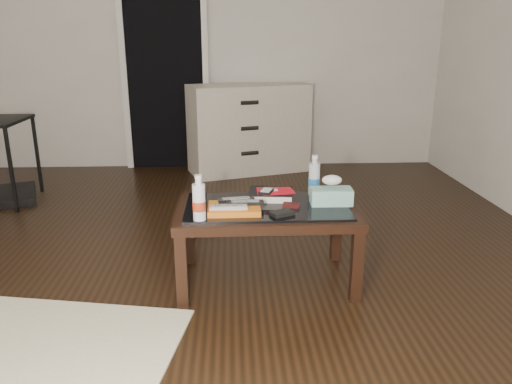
% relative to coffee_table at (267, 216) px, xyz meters
% --- Properties ---
extents(ground, '(5.00, 5.00, 0.00)m').
position_rel_coffee_table_xyz_m(ground, '(-0.46, 0.26, -0.40)').
color(ground, black).
rests_on(ground, ground).
extents(doorway, '(0.90, 0.08, 2.07)m').
position_rel_coffee_table_xyz_m(doorway, '(-0.86, 2.73, 0.63)').
color(doorway, black).
rests_on(doorway, ground).
extents(coffee_table, '(1.00, 0.60, 0.46)m').
position_rel_coffee_table_xyz_m(coffee_table, '(0.00, 0.00, 0.00)').
color(coffee_table, black).
rests_on(coffee_table, ground).
extents(dresser, '(1.29, 0.83, 0.90)m').
position_rel_coffee_table_xyz_m(dresser, '(-0.01, 2.49, 0.05)').
color(dresser, beige).
rests_on(dresser, ground).
extents(magazines, '(0.28, 0.21, 0.03)m').
position_rel_coffee_table_xyz_m(magazines, '(-0.18, -0.09, 0.08)').
color(magazines, orange).
rests_on(magazines, coffee_table).
extents(remote_silver, '(0.20, 0.05, 0.02)m').
position_rel_coffee_table_xyz_m(remote_silver, '(-0.21, -0.14, 0.11)').
color(remote_silver, '#A3A3A8').
rests_on(remote_silver, magazines).
extents(remote_black_front, '(0.20, 0.05, 0.02)m').
position_rel_coffee_table_xyz_m(remote_black_front, '(-0.12, -0.07, 0.11)').
color(remote_black_front, black).
rests_on(remote_black_front, magazines).
extents(remote_black_back, '(0.20, 0.08, 0.02)m').
position_rel_coffee_table_xyz_m(remote_black_back, '(-0.17, -0.01, 0.11)').
color(remote_black_back, black).
rests_on(remote_black_back, magazines).
extents(textbook, '(0.27, 0.23, 0.05)m').
position_rel_coffee_table_xyz_m(textbook, '(0.03, 0.13, 0.09)').
color(textbook, black).
rests_on(textbook, coffee_table).
extents(dvd_mailers, '(0.19, 0.14, 0.01)m').
position_rel_coffee_table_xyz_m(dvd_mailers, '(0.05, 0.12, 0.11)').
color(dvd_mailers, '#B30B18').
rests_on(dvd_mailers, textbook).
extents(ipod, '(0.10, 0.12, 0.02)m').
position_rel_coffee_table_xyz_m(ipod, '(0.00, 0.08, 0.12)').
color(ipod, black).
rests_on(ipod, dvd_mailers).
extents(flip_phone, '(0.10, 0.07, 0.02)m').
position_rel_coffee_table_xyz_m(flip_phone, '(0.13, -0.04, 0.08)').
color(flip_phone, black).
rests_on(flip_phone, coffee_table).
extents(wallet, '(0.14, 0.12, 0.02)m').
position_rel_coffee_table_xyz_m(wallet, '(0.07, -0.16, 0.07)').
color(wallet, black).
rests_on(wallet, coffee_table).
extents(water_bottle_left, '(0.07, 0.07, 0.24)m').
position_rel_coffee_table_xyz_m(water_bottle_left, '(-0.36, -0.21, 0.18)').
color(water_bottle_left, white).
rests_on(water_bottle_left, coffee_table).
extents(water_bottle_right, '(0.07, 0.07, 0.24)m').
position_rel_coffee_table_xyz_m(water_bottle_right, '(0.30, 0.19, 0.18)').
color(water_bottle_right, silver).
rests_on(water_bottle_right, coffee_table).
extents(tissue_box, '(0.23, 0.13, 0.09)m').
position_rel_coffee_table_xyz_m(tissue_box, '(0.36, 0.01, 0.11)').
color(tissue_box, '#227F70').
rests_on(tissue_box, coffee_table).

